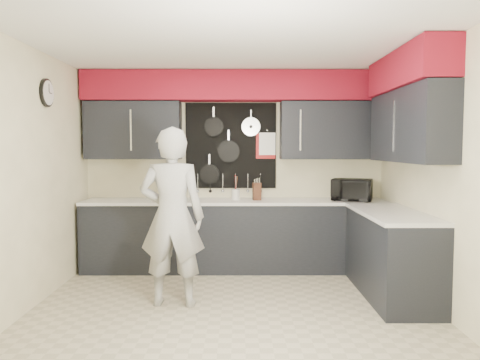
{
  "coord_description": "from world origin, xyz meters",
  "views": [
    {
      "loc": [
        0.06,
        -4.6,
        1.6
      ],
      "look_at": [
        0.07,
        0.5,
        1.25
      ],
      "focal_mm": 35.0,
      "sensor_mm": 36.0,
      "label": 1
    }
  ],
  "objects_px": {
    "knife_block": "(257,191)",
    "utensil_crock": "(236,195)",
    "coffee_maker": "(175,185)",
    "person": "(172,217)",
    "microwave": "(352,190)"
  },
  "relations": [
    {
      "from": "knife_block",
      "to": "utensil_crock",
      "type": "bearing_deg",
      "value": 171.54
    },
    {
      "from": "utensil_crock",
      "to": "coffee_maker",
      "type": "relative_size",
      "value": 0.39
    },
    {
      "from": "utensil_crock",
      "to": "coffee_maker",
      "type": "distance_m",
      "value": 0.8
    },
    {
      "from": "utensil_crock",
      "to": "person",
      "type": "xyz_separation_m",
      "value": [
        -0.63,
        -1.37,
        -0.09
      ]
    },
    {
      "from": "knife_block",
      "to": "utensil_crock",
      "type": "distance_m",
      "value": 0.28
    },
    {
      "from": "person",
      "to": "knife_block",
      "type": "bearing_deg",
      "value": -121.52
    },
    {
      "from": "microwave",
      "to": "coffee_maker",
      "type": "distance_m",
      "value": 2.29
    },
    {
      "from": "utensil_crock",
      "to": "coffee_maker",
      "type": "xyz_separation_m",
      "value": [
        -0.79,
        0.04,
        0.12
      ]
    },
    {
      "from": "knife_block",
      "to": "person",
      "type": "relative_size",
      "value": 0.12
    },
    {
      "from": "microwave",
      "to": "coffee_maker",
      "type": "relative_size",
      "value": 1.37
    },
    {
      "from": "microwave",
      "to": "person",
      "type": "height_order",
      "value": "person"
    },
    {
      "from": "knife_block",
      "to": "coffee_maker",
      "type": "height_order",
      "value": "coffee_maker"
    },
    {
      "from": "microwave",
      "to": "knife_block",
      "type": "relative_size",
      "value": 2.22
    },
    {
      "from": "knife_block",
      "to": "utensil_crock",
      "type": "height_order",
      "value": "knife_block"
    },
    {
      "from": "microwave",
      "to": "utensil_crock",
      "type": "distance_m",
      "value": 1.5
    }
  ]
}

